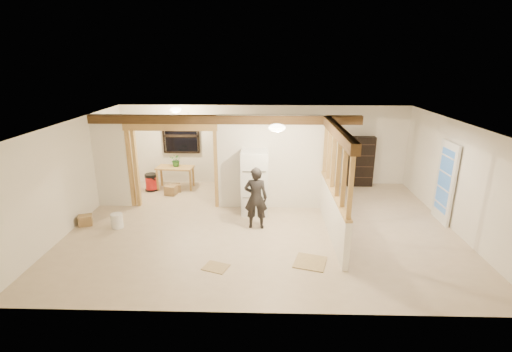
{
  "coord_description": "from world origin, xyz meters",
  "views": [
    {
      "loc": [
        0.07,
        -8.21,
        3.87
      ],
      "look_at": [
        -0.17,
        0.4,
        1.13
      ],
      "focal_mm": 26.0,
      "sensor_mm": 36.0,
      "label": 1
    }
  ],
  "objects_px": {
    "shop_vac": "(151,182)",
    "refrigerator": "(255,182)",
    "work_table": "(176,178)",
    "woman": "(256,198)",
    "bookshelf": "(361,162)"
  },
  "relations": [
    {
      "from": "work_table",
      "to": "shop_vac",
      "type": "distance_m",
      "value": 0.74
    },
    {
      "from": "bookshelf",
      "to": "woman",
      "type": "bearing_deg",
      "value": -135.35
    },
    {
      "from": "work_table",
      "to": "shop_vac",
      "type": "xyz_separation_m",
      "value": [
        -0.7,
        -0.21,
        -0.08
      ]
    },
    {
      "from": "shop_vac",
      "to": "bookshelf",
      "type": "bearing_deg",
      "value": 5.58
    },
    {
      "from": "refrigerator",
      "to": "work_table",
      "type": "height_order",
      "value": "refrigerator"
    },
    {
      "from": "woman",
      "to": "work_table",
      "type": "height_order",
      "value": "woman"
    },
    {
      "from": "work_table",
      "to": "refrigerator",
      "type": "bearing_deg",
      "value": -30.46
    },
    {
      "from": "refrigerator",
      "to": "shop_vac",
      "type": "distance_m",
      "value": 3.64
    },
    {
      "from": "shop_vac",
      "to": "bookshelf",
      "type": "xyz_separation_m",
      "value": [
        6.46,
        0.63,
        0.52
      ]
    },
    {
      "from": "woman",
      "to": "work_table",
      "type": "xyz_separation_m",
      "value": [
        -2.56,
        2.73,
        -0.4
      ]
    },
    {
      "from": "work_table",
      "to": "bookshelf",
      "type": "height_order",
      "value": "bookshelf"
    },
    {
      "from": "refrigerator",
      "to": "shop_vac",
      "type": "height_order",
      "value": "refrigerator"
    },
    {
      "from": "woman",
      "to": "work_table",
      "type": "distance_m",
      "value": 3.77
    },
    {
      "from": "work_table",
      "to": "bookshelf",
      "type": "xyz_separation_m",
      "value": [
        5.76,
        0.43,
        0.44
      ]
    },
    {
      "from": "shop_vac",
      "to": "refrigerator",
      "type": "bearing_deg",
      "value": -26.61
    }
  ]
}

